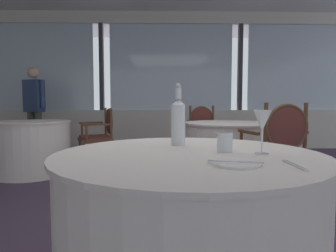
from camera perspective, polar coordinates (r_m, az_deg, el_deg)
name	(u,v)px	position (r m, az deg, el deg)	size (l,w,h in m)	color
ground_plane	(184,215)	(2.62, 3.22, -17.22)	(13.39, 13.39, 0.00)	#47384C
window_wall_far	(171,95)	(6.31, 0.62, 6.18)	(9.66, 0.14, 2.95)	silver
foreground_table	(188,229)	(1.45, 3.97, -19.74)	(1.24, 1.24, 0.73)	white
side_plate	(235,163)	(1.10, 13.24, -7.26)	(0.18, 0.18, 0.01)	white
butter_knife	(235,162)	(1.09, 13.24, -6.99)	(0.20, 0.02, 0.00)	silver
dinner_fork	(294,165)	(1.15, 23.90, -7.15)	(0.18, 0.02, 0.00)	silver
water_bottle	(178,121)	(1.57, 2.03, 1.09)	(0.08, 0.08, 0.34)	white
wine_glass	(262,121)	(1.35, 18.30, 0.87)	(0.08, 0.08, 0.20)	white
water_tumbler	(225,143)	(1.38, 11.26, -3.25)	(0.07, 0.07, 0.09)	white
background_table_0	(32,147)	(4.42, -25.45, -3.88)	(1.05, 1.05, 0.73)	white
dining_chair_0_0	(101,133)	(4.47, -13.27, -1.28)	(0.60, 0.64, 0.91)	brown
background_table_1	(231,151)	(3.81, 12.37, -4.81)	(1.20, 1.20, 0.73)	white
dining_chair_1_0	(278,146)	(2.88, 21.06, -3.66)	(0.60, 0.54, 0.98)	brown
dining_chair_1_1	(204,129)	(4.73, 7.18, -0.64)	(0.60, 0.54, 0.95)	brown
diner_person_0	(34,105)	(6.12, -25.13, 3.83)	(0.50, 0.32, 1.69)	#424C42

